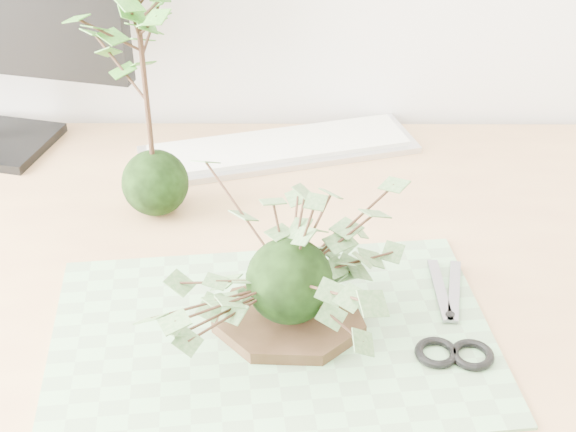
% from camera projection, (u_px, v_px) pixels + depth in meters
% --- Properties ---
extents(desk, '(1.60, 0.70, 0.74)m').
position_uv_depth(desk, '(260.00, 295.00, 1.10)').
color(desk, tan).
rests_on(desk, ground_plane).
extents(cutting_mat, '(0.53, 0.38, 0.00)m').
position_uv_depth(cutting_mat, '(272.00, 336.00, 0.90)').
color(cutting_mat, '#6B8E64').
rests_on(cutting_mat, desk).
extents(stone_dish, '(0.18, 0.18, 0.01)m').
position_uv_depth(stone_dish, '(289.00, 320.00, 0.91)').
color(stone_dish, black).
rests_on(stone_dish, cutting_mat).
extents(ivy_kokedama, '(0.35, 0.35, 0.19)m').
position_uv_depth(ivy_kokedama, '(289.00, 247.00, 0.85)').
color(ivy_kokedama, black).
rests_on(ivy_kokedama, stone_dish).
extents(maple_kokedama, '(0.22, 0.22, 0.38)m').
position_uv_depth(maple_kokedama, '(139.00, 26.00, 0.97)').
color(maple_kokedama, black).
rests_on(maple_kokedama, desk).
extents(keyboard, '(0.45, 0.24, 0.02)m').
position_uv_depth(keyboard, '(279.00, 148.00, 1.26)').
color(keyboard, silver).
rests_on(keyboard, desk).
extents(scissors, '(0.09, 0.19, 0.01)m').
position_uv_depth(scissors, '(455.00, 338.00, 0.88)').
color(scissors, gray).
rests_on(scissors, cutting_mat).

